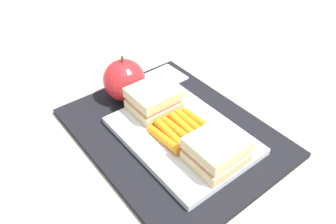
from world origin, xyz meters
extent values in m
plane|color=#B7AD99|center=(0.00, 0.00, 0.00)|extent=(2.40, 2.40, 0.00)
cube|color=black|center=(0.00, 0.00, 0.01)|extent=(0.36, 0.28, 0.01)
cube|color=white|center=(-0.03, 0.00, 0.02)|extent=(0.23, 0.17, 0.01)
cube|color=#DBC189|center=(-0.10, 0.00, 0.03)|extent=(0.07, 0.08, 0.02)
cube|color=pink|center=(-0.10, 0.00, 0.04)|extent=(0.07, 0.07, 0.01)
cube|color=#DBC189|center=(-0.10, 0.00, 0.06)|extent=(0.07, 0.08, 0.02)
cube|color=#DBC189|center=(0.05, 0.00, 0.03)|extent=(0.07, 0.08, 0.02)
cube|color=pink|center=(0.05, 0.00, 0.04)|extent=(0.07, 0.07, 0.01)
cube|color=#DBC189|center=(0.05, 0.00, 0.06)|extent=(0.07, 0.08, 0.02)
cylinder|color=orange|center=(-0.03, -0.04, 0.03)|extent=(0.08, 0.01, 0.02)
cylinder|color=orange|center=(-0.02, -0.02, 0.03)|extent=(0.08, 0.01, 0.02)
cylinder|color=orange|center=(-0.02, -0.01, 0.03)|extent=(0.08, 0.01, 0.02)
cylinder|color=orange|center=(-0.02, 0.01, 0.03)|extent=(0.08, 0.01, 0.02)
cylinder|color=orange|center=(-0.02, 0.02, 0.03)|extent=(0.08, 0.01, 0.02)
cylinder|color=orange|center=(-0.02, 0.04, 0.03)|extent=(0.08, 0.01, 0.02)
sphere|color=red|center=(0.13, 0.01, 0.05)|extent=(0.08, 0.08, 0.08)
cylinder|color=brown|center=(0.13, 0.01, 0.09)|extent=(0.01, 0.01, 0.01)
cube|color=white|center=(0.14, -0.09, 0.01)|extent=(0.07, 0.07, 0.00)
camera|label=1|loc=(-0.32, 0.26, 0.40)|focal=35.28mm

